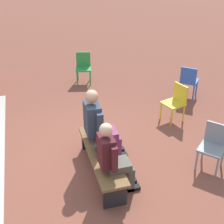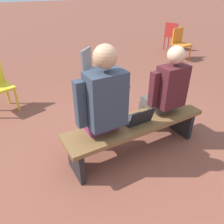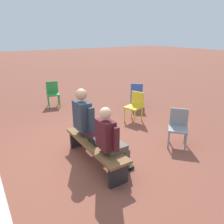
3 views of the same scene
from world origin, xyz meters
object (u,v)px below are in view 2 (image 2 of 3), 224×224
(bench, at_px, (136,128))
(plastic_chair_by_pillar, at_px, (92,68))
(laptop, at_px, (137,118))
(plastic_chair_foreground, at_px, (180,42))
(person_student, at_px, (164,92))
(person_adult, at_px, (101,106))
(plastic_chair_far_right, at_px, (172,34))

(bench, height_order, plastic_chair_by_pillar, plastic_chair_by_pillar)
(laptop, distance_m, plastic_chair_foreground, 4.37)
(bench, xyz_separation_m, person_student, (-0.46, -0.07, 0.35))
(plastic_chair_by_pillar, bearing_deg, laptop, 80.16)
(person_adult, xyz_separation_m, plastic_chair_by_pillar, (-0.78, -1.88, -0.27))
(person_adult, distance_m, plastic_chair_far_right, 5.68)
(person_adult, height_order, laptop, person_adult)
(person_student, bearing_deg, bench, 8.01)
(person_adult, xyz_separation_m, plastic_chair_foreground, (-3.87, -2.63, -0.27))
(person_adult, bearing_deg, bench, 170.54)
(person_student, distance_m, plastic_chair_foreground, 3.98)
(person_adult, bearing_deg, plastic_chair_by_pillar, -112.57)
(plastic_chair_far_right, bearing_deg, bench, 42.17)
(plastic_chair_by_pillar, relative_size, plastic_chair_far_right, 1.00)
(plastic_chair_far_right, bearing_deg, plastic_chair_by_pillar, 24.60)
(plastic_chair_foreground, distance_m, plastic_chair_far_right, 1.07)
(bench, height_order, plastic_chair_foreground, plastic_chair_foreground)
(laptop, height_order, plastic_chair_by_pillar, plastic_chair_by_pillar)
(person_adult, bearing_deg, plastic_chair_foreground, -145.78)
(person_adult, height_order, plastic_chair_far_right, person_adult)
(person_student, height_order, plastic_chair_foreground, person_student)
(person_adult, relative_size, plastic_chair_by_pillar, 1.70)
(person_student, relative_size, plastic_chair_by_pillar, 1.55)
(plastic_chair_foreground, height_order, plastic_chair_by_pillar, same)
(laptop, xyz_separation_m, plastic_chair_foreground, (-3.43, -2.71, -0.02))
(bench, xyz_separation_m, plastic_chair_by_pillar, (-0.35, -1.95, 0.13))
(laptop, relative_size, plastic_chair_by_pillar, 0.38)
(plastic_chair_by_pillar, bearing_deg, person_adult, 67.43)
(laptop, bearing_deg, plastic_chair_by_pillar, -99.84)
(person_student, height_order, laptop, person_student)
(person_adult, relative_size, plastic_chair_far_right, 1.70)
(plastic_chair_by_pillar, height_order, plastic_chair_far_right, same)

